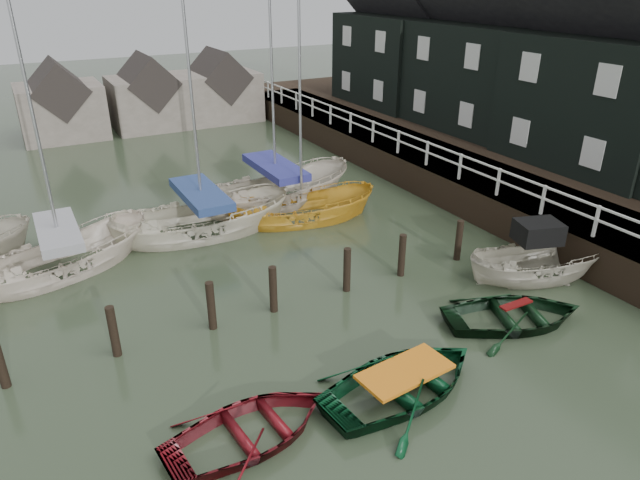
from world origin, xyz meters
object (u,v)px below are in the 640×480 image
sailboat_a (66,269)px  sailboat_c (302,219)px  sailboat_d (276,202)px  rowboat_red (251,439)px  rowboat_green (403,393)px  rowboat_dkgreen (513,323)px  sailboat_b (204,231)px  motorboat (535,275)px

sailboat_a → sailboat_c: sailboat_a is taller
sailboat_d → rowboat_red: bearing=150.2°
rowboat_green → rowboat_dkgreen: rowboat_green is taller
rowboat_dkgreen → sailboat_b: size_ratio=0.31×
sailboat_c → rowboat_red: bearing=161.4°
rowboat_red → motorboat: bearing=-84.6°
rowboat_green → sailboat_a: 11.69m
sailboat_b → rowboat_red: bearing=172.0°
rowboat_green → sailboat_b: bearing=0.6°
motorboat → sailboat_d: sailboat_d is taller
rowboat_dkgreen → sailboat_a: (-10.37, 9.12, 0.07)m
rowboat_red → rowboat_green: (3.59, -0.35, 0.00)m
sailboat_d → sailboat_c: bearing=-178.5°
sailboat_a → rowboat_dkgreen: bearing=-149.7°
rowboat_green → motorboat: bearing=-76.2°
rowboat_green → sailboat_d: 12.38m
rowboat_dkgreen → sailboat_c: (-1.79, 9.23, 0.01)m
rowboat_dkgreen → sailboat_a: size_ratio=0.33×
sailboat_c → sailboat_d: (-0.16, 2.02, 0.05)m
sailboat_b → sailboat_d: bearing=-63.1°
sailboat_c → sailboat_d: bearing=17.9°
sailboat_b → motorboat: bearing=-130.9°
rowboat_dkgreen → sailboat_c: size_ratio=0.41×
rowboat_green → sailboat_b: size_ratio=0.34×
sailboat_a → sailboat_c: bearing=-107.6°
motorboat → sailboat_c: size_ratio=0.52×
rowboat_dkgreen → sailboat_d: 11.42m
rowboat_red → motorboat: (10.44, 2.07, 0.09)m
rowboat_red → sailboat_d: bearing=-32.8°
sailboat_d → rowboat_dkgreen: bearing=-173.1°
rowboat_green → sailboat_c: size_ratio=0.44×
motorboat → sailboat_b: sailboat_b is taller
motorboat → rowboat_green: bearing=127.1°
rowboat_dkgreen → sailboat_a: bearing=68.1°
rowboat_green → rowboat_dkgreen: 4.43m
rowboat_green → sailboat_b: (-1.18, 10.72, 0.06)m
sailboat_a → motorboat: bearing=-138.9°
rowboat_red → sailboat_d: 13.23m
motorboat → rowboat_red: bearing=118.9°
rowboat_red → rowboat_dkgreen: size_ratio=0.94×
rowboat_green → sailboat_c: (2.55, 10.13, 0.01)m
rowboat_dkgreen → sailboat_b: (-5.52, 9.83, 0.06)m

